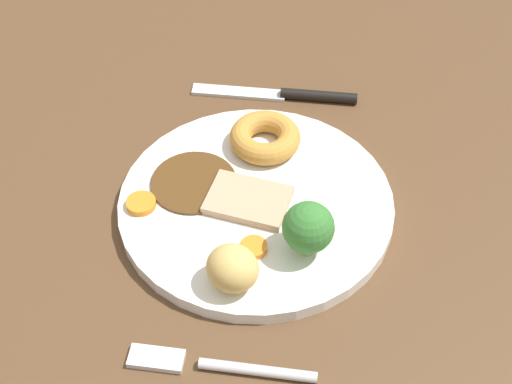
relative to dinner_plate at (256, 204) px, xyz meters
The scene contains 11 objects.
dining_table 2.88cm from the dinner_plate, 27.89° to the left, with size 120.00×84.00×3.60cm, color brown.
dinner_plate is the anchor object (origin of this frame).
gravy_pool 6.37cm from the dinner_plate, 82.10° to the left, with size 8.35×8.35×0.30cm, color #563819.
meat_slice_main 1.31cm from the dinner_plate, 142.67° to the left, with size 7.59×5.42×0.80cm, color tan.
yorkshire_pudding 7.70cm from the dinner_plate, ahead, with size 7.20×7.20×2.24cm, color #C68938.
roast_potato_left 10.26cm from the dinner_plate, behind, with size 4.61×4.27×3.97cm, color #D8B260.
carrot_coin_front 10.88cm from the dinner_plate, 102.14° to the left, with size 2.82×2.82×0.64cm, color orange.
carrot_coin_back 6.19cm from the dinner_plate, behind, with size 2.48×2.48×0.60cm, color orange.
broccoli_floret 8.41cm from the dinner_plate, 135.78° to the right, with size 4.62×4.62×5.34cm.
fork 17.43cm from the dinner_plate, behind, with size 2.02×15.26×0.90cm.
knife 17.14cm from the dinner_plate, ahead, with size 1.83×18.52×1.20cm.
Camera 1 is at (-47.58, -6.88, 55.89)cm, focal length 51.08 mm.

